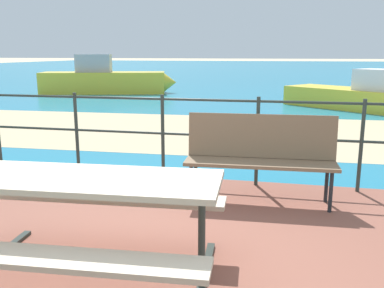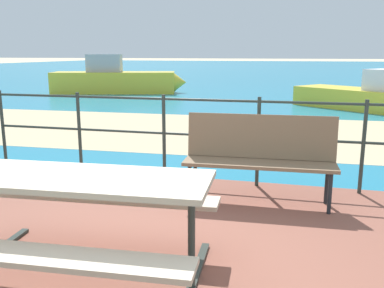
# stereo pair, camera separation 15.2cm
# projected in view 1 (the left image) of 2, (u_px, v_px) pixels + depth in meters

# --- Properties ---
(sea_water) EXTENTS (90.00, 90.00, 0.01)m
(sea_water) POSITION_uv_depth(u_px,v_px,m) (275.00, 70.00, 41.13)
(sea_water) COLOR teal
(sea_water) RESTS_ON ground
(beach_strip) EXTENTS (54.10, 5.85, 0.01)m
(beach_strip) POSITION_uv_depth(u_px,v_px,m) (239.00, 132.00, 8.81)
(beach_strip) COLOR tan
(beach_strip) RESTS_ON ground
(picnic_table) EXTENTS (1.97, 1.42, 0.77)m
(picnic_table) POSITION_uv_depth(u_px,v_px,m) (83.00, 203.00, 2.88)
(picnic_table) COLOR #BCAD93
(picnic_table) RESTS_ON patio_paving
(park_bench) EXTENTS (1.61, 0.49, 0.94)m
(park_bench) POSITION_uv_depth(u_px,v_px,m) (260.00, 151.00, 4.49)
(park_bench) COLOR #7A6047
(park_bench) RESTS_ON patio_paving
(railing_fence) EXTENTS (5.94, 0.04, 1.08)m
(railing_fence) POSITION_uv_depth(u_px,v_px,m) (209.00, 129.00, 5.12)
(railing_fence) COLOR #2D3833
(railing_fence) RESTS_ON patio_paving
(boat_near) EXTENTS (4.88, 4.19, 1.19)m
(boat_near) POSITION_uv_depth(u_px,v_px,m) (367.00, 97.00, 12.16)
(boat_near) COLOR yellow
(boat_near) RESTS_ON sea_water
(boat_mid) EXTENTS (5.58, 2.67, 1.58)m
(boat_mid) POSITION_uv_depth(u_px,v_px,m) (106.00, 80.00, 17.26)
(boat_mid) COLOR yellow
(boat_mid) RESTS_ON sea_water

